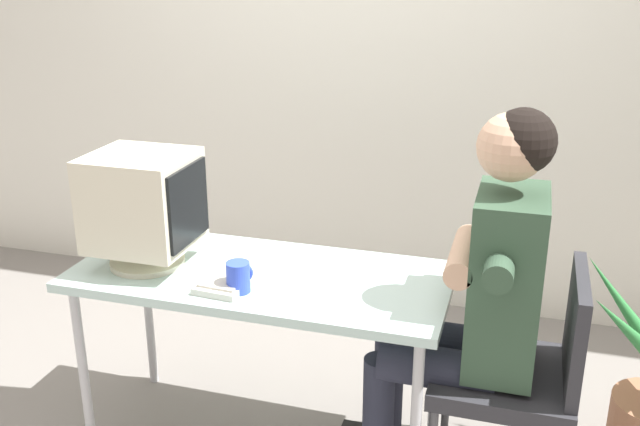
% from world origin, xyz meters
% --- Properties ---
extents(wall_back, '(8.00, 0.10, 3.00)m').
position_xyz_m(wall_back, '(0.30, 1.40, 1.50)').
color(wall_back, silver).
rests_on(wall_back, ground_plane).
extents(desk, '(1.36, 0.60, 0.72)m').
position_xyz_m(desk, '(0.00, 0.00, 0.66)').
color(desk, '#B7B7BC').
rests_on(desk, ground_plane).
extents(crt_monitor, '(0.36, 0.33, 0.42)m').
position_xyz_m(crt_monitor, '(-0.42, -0.05, 0.96)').
color(crt_monitor, beige).
rests_on(crt_monitor, desk).
extents(keyboard, '(0.19, 0.43, 0.03)m').
position_xyz_m(keyboard, '(-0.06, -0.04, 0.73)').
color(keyboard, silver).
rests_on(keyboard, desk).
extents(office_chair, '(0.46, 0.46, 0.85)m').
position_xyz_m(office_chair, '(0.94, -0.01, 0.49)').
color(office_chair, '#4C4C51').
rests_on(office_chair, ground_plane).
extents(person_seated, '(0.68, 0.55, 1.37)m').
position_xyz_m(person_seated, '(0.76, -0.01, 0.75)').
color(person_seated, '#334C38').
rests_on(person_seated, ground_plane).
extents(desk_mug, '(0.08, 0.09, 0.11)m').
position_xyz_m(desk_mug, '(-0.01, -0.16, 0.77)').
color(desk_mug, blue).
rests_on(desk_mug, desk).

